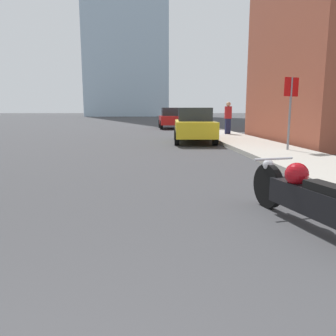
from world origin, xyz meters
The scene contains 6 objects.
sidewalk centered at (5.05, 40.00, 0.07)m, with size 2.29×240.00×0.15m.
motorcycle centered at (2.73, 3.32, 0.39)m, with size 0.79×2.39×0.77m.
parked_car_yellow centered at (2.95, 14.41, 0.78)m, with size 2.06×4.46×1.56m.
parked_car_red centered at (2.84, 26.06, 0.84)m, with size 1.98×4.05×1.66m.
stop_sign centered at (5.46, 10.08, 1.74)m, with size 0.57×0.26×2.34m.
pedestrian centered at (5.32, 17.62, 1.06)m, with size 0.36×0.25×1.76m.
Camera 1 is at (0.74, -0.47, 1.43)m, focal length 35.00 mm.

